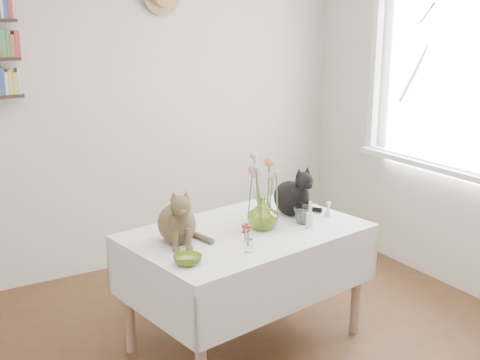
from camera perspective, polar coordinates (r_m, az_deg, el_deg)
room at (r=2.55m, az=3.66°, el=0.48°), size 4.08×4.58×2.58m
window at (r=4.43m, az=19.26°, el=7.80°), size 0.12×1.52×1.32m
dining_table at (r=3.53m, az=0.57°, el=-7.45°), size 1.46×1.06×0.72m
tabby_cat at (r=3.25m, az=-6.05°, el=-3.19°), size 0.27×0.32×0.33m
black_cat at (r=3.71m, az=4.87°, el=-0.86°), size 0.23×0.29×0.33m
flower_vase at (r=3.46m, az=2.16°, el=-3.19°), size 0.19×0.19×0.19m
green_bowl at (r=3.01m, az=-4.99°, el=-7.56°), size 0.17×0.17×0.04m
drinking_glass at (r=3.58m, az=5.98°, el=-3.29°), size 0.16×0.16×0.11m
candlestick at (r=3.51m, az=6.64°, el=-3.68°), size 0.04×0.04×0.16m
berry_jar at (r=3.12m, az=0.80°, el=-5.50°), size 0.04×0.04×0.18m
porcelain_figurine at (r=3.73m, az=8.36°, el=-2.81°), size 0.05×0.05×0.10m
flower_bouquet at (r=3.40m, az=2.13°, el=0.81°), size 0.17×0.13×0.39m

